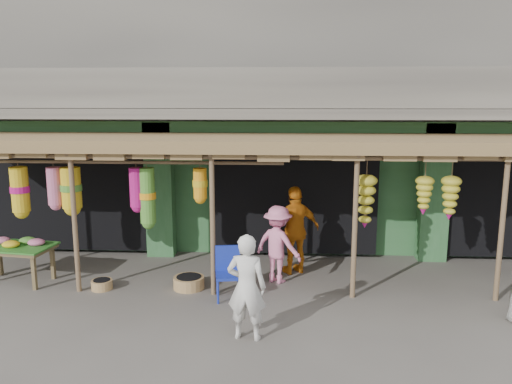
# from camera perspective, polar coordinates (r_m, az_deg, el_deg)

# --- Properties ---
(ground) EXTENTS (80.00, 80.00, 0.00)m
(ground) POSITION_cam_1_polar(r_m,az_deg,el_deg) (9.39, 4.60, -11.28)
(ground) COLOR #514C47
(ground) RESTS_ON ground
(building) EXTENTS (16.40, 6.80, 7.00)m
(building) POSITION_cam_1_polar(r_m,az_deg,el_deg) (13.59, 4.36, 10.02)
(building) COLOR gray
(building) RESTS_ON ground
(awning) EXTENTS (14.00, 2.70, 2.79)m
(awning) POSITION_cam_1_polar(r_m,az_deg,el_deg) (9.56, 3.78, 5.08)
(awning) COLOR brown
(awning) RESTS_ON ground
(flower_table) EXTENTS (1.52, 1.02, 0.85)m
(flower_table) POSITION_cam_1_polar(r_m,az_deg,el_deg) (10.67, -25.72, -5.72)
(flower_table) COLOR brown
(flower_table) RESTS_ON ground
(blue_chair) EXTENTS (0.50, 0.51, 0.93)m
(blue_chair) POSITION_cam_1_polar(r_m,az_deg,el_deg) (8.94, -3.21, -8.85)
(blue_chair) COLOR #182AA0
(blue_chair) RESTS_ON ground
(basket_mid) EXTENTS (0.70, 0.70, 0.22)m
(basket_mid) POSITION_cam_1_polar(r_m,az_deg,el_deg) (9.56, -7.67, -10.22)
(basket_mid) COLOR brown
(basket_mid) RESTS_ON ground
(basket_right) EXTENTS (0.50, 0.50, 0.18)m
(basket_right) POSITION_cam_1_polar(r_m,az_deg,el_deg) (9.87, -17.20, -10.08)
(basket_right) COLOR olive
(basket_right) RESTS_ON ground
(person_front) EXTENTS (0.63, 0.46, 1.59)m
(person_front) POSITION_cam_1_polar(r_m,az_deg,el_deg) (7.38, -1.08, -10.81)
(person_front) COLOR silver
(person_front) RESTS_ON ground
(person_vendor) EXTENTS (1.13, 0.86, 1.79)m
(person_vendor) POSITION_cam_1_polar(r_m,az_deg,el_deg) (10.09, 4.55, -4.36)
(person_vendor) COLOR #CC6C13
(person_vendor) RESTS_ON ground
(person_shopper) EXTENTS (1.12, 0.98, 1.50)m
(person_shopper) POSITION_cam_1_polar(r_m,az_deg,el_deg) (9.62, 2.52, -5.98)
(person_shopper) COLOR pink
(person_shopper) RESTS_ON ground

